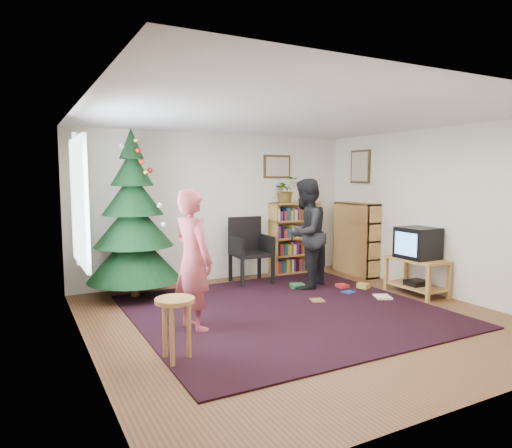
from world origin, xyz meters
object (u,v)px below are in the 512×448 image
stool (175,313)px  picture_right (360,167)px  bookshelf_back (295,237)px  armchair (248,247)px  christmas_tree (134,228)px  picture_back (277,167)px  potted_plant (286,190)px  bookshelf_right (356,238)px  person_by_chair (306,234)px  crt_tv (418,243)px  person_standing (193,260)px  tv_stand (417,273)px  table_lamp (309,189)px

stool → picture_right: bearing=29.0°
bookshelf_back → armchair: (-1.12, -0.29, -0.07)m
picture_right → christmas_tree: 4.17m
picture_back → potted_plant: (0.11, -0.14, -0.42)m
stool → bookshelf_right: bearing=28.9°
person_by_chair → potted_plant: size_ratio=3.72×
person_by_chair → picture_right: bearing=168.2°
crt_tv → christmas_tree: bearing=154.6°
crt_tv → person_standing: size_ratio=0.33×
picture_back → person_standing: (-2.47, -2.29, -1.13)m
picture_right → tv_stand: bearing=-98.9°
potted_plant → stool: bearing=-135.9°
bookshelf_back → potted_plant: size_ratio=2.78×
table_lamp → armchair: bearing=-168.6°
bookshelf_back → bookshelf_right: size_ratio=1.00×
armchair → person_by_chair: size_ratio=0.63×
picture_right → stool: (-4.27, -2.37, -1.46)m
crt_tv → person_standing: bearing=179.1°
person_standing → person_by_chair: person_by_chair is taller
christmas_tree → bookshelf_back: bearing=7.6°
bookshelf_back → potted_plant: potted_plant is taller
tv_stand → christmas_tree: bearing=154.6°
bookshelf_back → stool: size_ratio=2.07×
christmas_tree → stool: bearing=-94.7°
tv_stand → table_lamp: bearing=101.8°
picture_right → table_lamp: (-0.72, 0.59, -0.40)m
picture_back → tv_stand: size_ratio=0.62×
person_standing → table_lamp: table_lamp is taller
person_by_chair → person_standing: bearing=-6.0°
tv_stand → potted_plant: 2.70m
armchair → person_standing: bearing=-127.9°
stool → person_by_chair: 3.32m
bookshelf_right → armchair: size_ratio=1.19×
bookshelf_right → crt_tv: size_ratio=2.43×
stool → potted_plant: size_ratio=1.34×
picture_right → crt_tv: size_ratio=1.12×
person_standing → potted_plant: size_ratio=3.51×
christmas_tree → bookshelf_right: (3.92, -0.27, -0.36)m
bookshelf_right → person_by_chair: bearing=107.5°
bookshelf_back → tv_stand: bookshelf_back is taller
table_lamp → picture_back: bearing=167.5°
crt_tv → person_by_chair: person_by_chair is taller
picture_back → christmas_tree: 2.94m
picture_back → potted_plant: bearing=-51.6°
crt_tv → person_standing: (-3.53, 0.06, 0.04)m
tv_stand → stool: stool is taller
bookshelf_back → crt_tv: bookshelf_back is taller
bookshelf_back → stool: bookshelf_back is taller
picture_right → tv_stand: picture_right is taller
person_standing → person_by_chair: bearing=-80.4°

